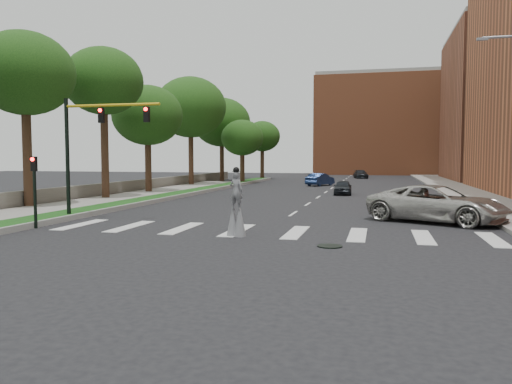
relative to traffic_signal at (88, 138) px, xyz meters
name	(u,v)px	position (x,y,z in m)	size (l,w,h in m)	color
ground_plane	(261,235)	(9.78, -3.00, -4.15)	(160.00, 160.00, 0.00)	black
grass_median	(184,193)	(-1.72, 17.00, -4.03)	(2.00, 60.00, 0.25)	#144313
median_curb	(195,193)	(-0.67, 17.00, -4.01)	(0.20, 60.00, 0.28)	gray
sidewalk_left	(86,203)	(-4.72, 7.00, -4.06)	(4.00, 60.00, 0.18)	gray
sidewalk_right	(475,194)	(22.28, 22.00, -4.06)	(5.00, 90.00, 0.18)	gray
stone_wall	(136,186)	(-7.22, 19.00, -3.60)	(0.50, 56.00, 1.10)	#625D54
manhole	(330,246)	(12.78, -5.00, -4.13)	(0.90, 0.90, 0.04)	black
building_backdrop	(387,126)	(15.78, 75.00, 4.85)	(26.00, 14.00, 18.00)	#B55F38
traffic_signal	(88,138)	(0.00, 0.00, 0.00)	(5.30, 0.23, 6.20)	black
secondary_signal	(35,185)	(-0.52, -3.50, -2.20)	(0.25, 0.21, 3.23)	black
stilt_performer	(236,210)	(8.88, -3.51, -3.09)	(0.83, 0.59, 2.81)	#372216
suv_crossing	(437,204)	(17.26, 2.98, -3.23)	(3.04, 6.60, 1.83)	#B1AEA7
car_near	(343,187)	(11.48, 20.39, -3.53)	(1.47, 3.66, 1.25)	black
car_mid	(320,179)	(8.09, 33.21, -3.45)	(1.47, 4.22, 1.39)	navy
car_far	(361,174)	(11.82, 54.32, -3.52)	(1.76, 4.33, 1.26)	black
tree_1	(25,74)	(-6.68, 3.84, 4.11)	(6.01, 6.01, 10.87)	#372216
tree_2	(103,82)	(-5.53, 10.92, 4.63)	(5.88, 5.88, 11.34)	#372216
tree_3	(148,116)	(-5.39, 17.86, 2.69)	(6.20, 6.20, 9.51)	#372216
tree_4	(191,107)	(-5.98, 29.76, 4.56)	(7.91, 7.91, 12.10)	#372216
tree_5	(222,122)	(-5.57, 39.80, 3.57)	(7.48, 7.48, 10.93)	#372216
tree_6	(242,138)	(-1.70, 35.83, 1.37)	(5.13, 5.13, 7.74)	#372216
tree_7	(262,137)	(-2.04, 48.01, 2.03)	(5.19, 5.19, 8.44)	#372216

